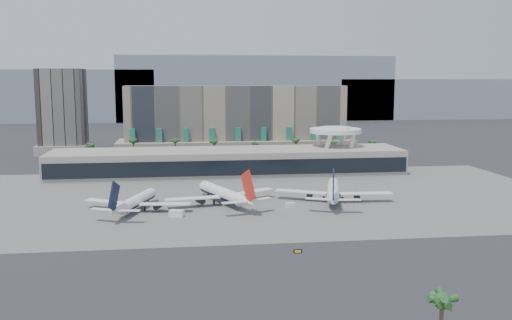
{
  "coord_description": "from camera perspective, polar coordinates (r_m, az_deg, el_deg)",
  "views": [
    {
      "loc": [
        -22.14,
        -164.26,
        46.62
      ],
      "look_at": [
        4.47,
        40.0,
        16.81
      ],
      "focal_mm": 40.0,
      "sensor_mm": 36.0,
      "label": 1
    }
  ],
  "objects": [
    {
      "name": "ground",
      "position": [
        172.18,
        0.25,
        -7.48
      ],
      "size": [
        900.0,
        900.0,
        0.0
      ],
      "primitive_type": "plane",
      "color": "#232326",
      "rests_on": "ground"
    },
    {
      "name": "apron_pad",
      "position": [
        225.24,
        -1.62,
        -3.71
      ],
      "size": [
        260.0,
        130.0,
        0.06
      ],
      "primitive_type": "cube",
      "color": "#5B5B59",
      "rests_on": "ground"
    },
    {
      "name": "mountain_ridge",
      "position": [
        636.45,
        -2.93,
        6.72
      ],
      "size": [
        680.0,
        60.0,
        70.0
      ],
      "color": "gray",
      "rests_on": "ground"
    },
    {
      "name": "hotel",
      "position": [
        341.5,
        -2.0,
        3.22
      ],
      "size": [
        140.0,
        30.0,
        42.0
      ],
      "color": "#9E917A",
      "rests_on": "ground"
    },
    {
      "name": "office_tower",
      "position": [
        372.23,
        -18.75,
        4.15
      ],
      "size": [
        30.0,
        30.0,
        52.0
      ],
      "color": "black",
      "rests_on": "ground"
    },
    {
      "name": "terminal",
      "position": [
        277.9,
        -2.78,
        -0.07
      ],
      "size": [
        170.0,
        32.5,
        14.5
      ],
      "color": "#ADA698",
      "rests_on": "ground"
    },
    {
      "name": "saucer_structure",
      "position": [
        292.04,
        7.94,
        2.62
      ],
      "size": [
        26.0,
        26.0,
        21.89
      ],
      "color": "white",
      "rests_on": "ground"
    },
    {
      "name": "palm_row",
      "position": [
        312.72,
        -2.03,
        1.6
      ],
      "size": [
        157.8,
        2.8,
        13.1
      ],
      "color": "brown",
      "rests_on": "ground"
    },
    {
      "name": "airliner_left",
      "position": [
        205.04,
        -11.98,
        -4.08
      ],
      "size": [
        37.94,
        39.25,
        14.03
      ],
      "rotation": [
        0.0,
        0.0,
        -0.32
      ],
      "color": "white",
      "rests_on": "ground"
    },
    {
      "name": "airliner_centre",
      "position": [
        211.92,
        -3.27,
        -3.38
      ],
      "size": [
        42.19,
        43.52,
        15.87
      ],
      "rotation": [
        0.0,
        0.0,
        0.38
      ],
      "color": "white",
      "rests_on": "ground"
    },
    {
      "name": "airliner_right",
      "position": [
        217.99,
        7.73,
        -3.11
      ],
      "size": [
        43.59,
        45.21,
        15.96
      ],
      "rotation": [
        0.0,
        0.0,
        -0.27
      ],
      "color": "white",
      "rests_on": "ground"
    },
    {
      "name": "service_vehicle_a",
      "position": [
        195.06,
        -7.94,
        -5.32
      ],
      "size": [
        5.31,
        3.86,
        2.34
      ],
      "primitive_type": "cube",
      "rotation": [
        0.0,
        0.0,
        -0.36
      ],
      "color": "white",
      "rests_on": "ground"
    },
    {
      "name": "service_vehicle_b",
      "position": [
        207.47,
        3.47,
        -4.52
      ],
      "size": [
        3.76,
        2.7,
        1.74
      ],
      "primitive_type": "cube",
      "rotation": [
        0.0,
        0.0,
        0.24
      ],
      "color": "silver",
      "rests_on": "ground"
    },
    {
      "name": "taxiway_sign",
      "position": [
        155.06,
        4.19,
        -9.09
      ],
      "size": [
        2.29,
        0.41,
        1.04
      ],
      "rotation": [
        0.0,
        0.0,
        -0.02
      ],
      "color": "black",
      "rests_on": "ground"
    },
    {
      "name": "near_palm_b",
      "position": [
        98.41,
        18.08,
        -14.01
      ],
      "size": [
        6.0,
        6.0,
        12.9
      ],
      "color": "brown",
      "rests_on": "ground"
    }
  ]
}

